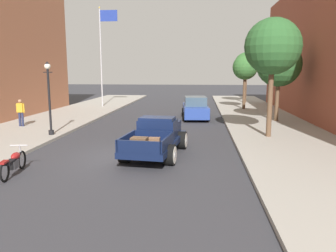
% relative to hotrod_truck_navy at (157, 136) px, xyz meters
% --- Properties ---
extents(ground_plane, '(140.00, 140.00, 0.00)m').
position_rel_hotrod_truck_navy_xyz_m(ground_plane, '(-1.01, -0.54, -0.75)').
color(ground_plane, '#333338').
extents(sidewalk_right, '(5.50, 64.00, 0.15)m').
position_rel_hotrod_truck_navy_xyz_m(sidewalk_right, '(6.24, -0.54, -0.68)').
color(sidewalk_right, '#9E998E').
rests_on(sidewalk_right, ground).
extents(hotrod_truck_navy, '(2.55, 5.07, 1.58)m').
position_rel_hotrod_truck_navy_xyz_m(hotrod_truck_navy, '(0.00, 0.00, 0.00)').
color(hotrod_truck_navy, '#0F1938').
rests_on(hotrod_truck_navy, ground).
extents(motorcycle_parked, '(0.62, 2.11, 0.93)m').
position_rel_hotrod_truck_navy_xyz_m(motorcycle_parked, '(-4.50, -3.39, -0.31)').
color(motorcycle_parked, black).
rests_on(motorcycle_parked, ground).
extents(car_background_blue, '(2.12, 4.42, 1.65)m').
position_rel_hotrod_truck_navy_xyz_m(car_background_blue, '(1.47, 10.59, 0.01)').
color(car_background_blue, '#284293').
rests_on(car_background_blue, ground).
extents(pedestrian_sidewalk_left, '(0.53, 0.22, 1.65)m').
position_rel_hotrod_truck_navy_xyz_m(pedestrian_sidewalk_left, '(-9.11, 5.38, 0.33)').
color(pedestrian_sidewalk_left, '#232847').
rests_on(pedestrian_sidewalk_left, sidewalk_left).
extents(street_lamp_near, '(0.50, 0.32, 3.85)m').
position_rel_hotrod_truck_navy_xyz_m(street_lamp_near, '(-6.07, 2.93, 1.63)').
color(street_lamp_near, black).
rests_on(street_lamp_near, sidewalk_left).
extents(flagpole, '(1.74, 0.16, 9.16)m').
position_rel_hotrod_truck_navy_xyz_m(flagpole, '(-7.30, 17.24, 5.02)').
color(flagpole, '#B2B2B7').
rests_on(flagpole, sidewalk_left).
extents(street_tree_nearest, '(2.81, 2.81, 5.98)m').
position_rel_hotrod_truck_navy_xyz_m(street_tree_nearest, '(5.37, 3.57, 3.93)').
color(street_tree_nearest, brown).
rests_on(street_tree_nearest, sidewalk_right).
extents(street_tree_second, '(2.95, 2.95, 5.26)m').
position_rel_hotrod_truck_navy_xyz_m(street_tree_second, '(6.98, 9.14, 3.16)').
color(street_tree_second, brown).
rests_on(street_tree_second, sidewalk_right).
extents(street_tree_third, '(2.20, 2.20, 4.77)m').
position_rel_hotrod_truck_navy_xyz_m(street_tree_third, '(5.72, 16.21, 3.02)').
color(street_tree_third, brown).
rests_on(street_tree_third, sidewalk_right).
extents(street_tree_farthest, '(2.52, 2.52, 5.26)m').
position_rel_hotrod_truck_navy_xyz_m(street_tree_farthest, '(6.60, 22.14, 3.37)').
color(street_tree_farthest, brown).
rests_on(street_tree_farthest, sidewalk_right).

